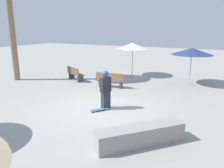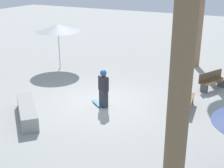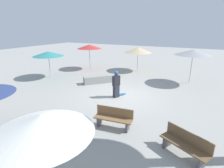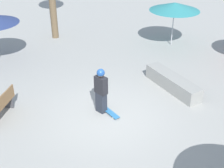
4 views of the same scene
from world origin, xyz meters
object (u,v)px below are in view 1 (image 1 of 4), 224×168
(skater_main, at_px, (106,88))
(skateboard, at_px, (100,109))
(shade_umbrella_navy, at_px, (192,51))
(bench_near, at_px, (110,80))
(bench_far, at_px, (75,74))
(shade_umbrella_white, at_px, (133,46))
(concrete_ledge, at_px, (140,135))

(skater_main, distance_m, skateboard, 0.89)
(shade_umbrella_navy, bearing_deg, bench_near, -144.03)
(skater_main, height_order, skateboard, skater_main)
(bench_far, relative_size, shade_umbrella_white, 0.71)
(skateboard, height_order, shade_umbrella_white, shade_umbrella_white)
(concrete_ledge, height_order, shade_umbrella_navy, shade_umbrella_navy)
(shade_umbrella_white, bearing_deg, bench_near, -88.46)
(skater_main, height_order, bench_far, skater_main)
(shade_umbrella_white, bearing_deg, skateboard, -78.88)
(bench_near, bearing_deg, skateboard, -76.39)
(shade_umbrella_white, height_order, shade_umbrella_navy, shade_umbrella_white)
(concrete_ledge, distance_m, shade_umbrella_navy, 8.16)
(skater_main, xyz_separation_m, concrete_ledge, (2.27, -2.10, -0.59))
(bench_near, distance_m, shade_umbrella_navy, 5.05)
(concrete_ledge, bearing_deg, skater_main, 137.19)
(bench_far, bearing_deg, shade_umbrella_white, 76.06)
(skateboard, height_order, bench_far, bench_far)
(concrete_ledge, distance_m, bench_far, 8.58)
(bench_near, bearing_deg, shade_umbrella_navy, 29.08)
(skateboard, distance_m, bench_near, 3.67)
(skateboard, bearing_deg, bench_far, -96.97)
(skater_main, bearing_deg, skateboard, 13.88)
(concrete_ledge, height_order, bench_far, bench_far)
(bench_far, height_order, shade_umbrella_navy, shade_umbrella_navy)
(skater_main, relative_size, bench_far, 0.99)
(skater_main, distance_m, concrete_ledge, 3.15)
(skateboard, bearing_deg, skater_main, -156.02)
(bench_near, height_order, shade_umbrella_white, shade_umbrella_white)
(bench_far, distance_m, shade_umbrella_white, 4.41)
(skateboard, relative_size, shade_umbrella_navy, 0.32)
(skater_main, distance_m, shade_umbrella_navy, 6.50)
(shade_umbrella_white, bearing_deg, skater_main, -77.62)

